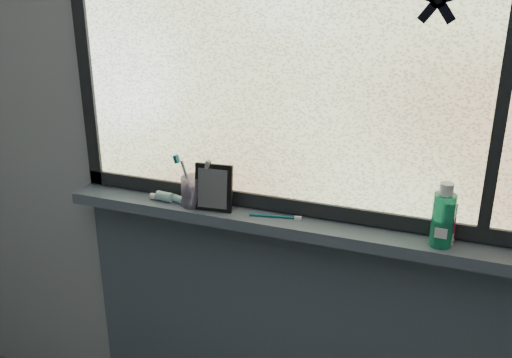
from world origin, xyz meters
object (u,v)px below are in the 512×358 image
object	(u,v)px
vanity_mirror	(214,188)
cream_tube	(449,222)
toothbrush_cup	(193,191)
mouthwash_bottle	(443,215)

from	to	relation	value
vanity_mirror	cream_tube	distance (m)	0.76
vanity_mirror	cream_tube	bearing A→B (deg)	-4.38
cream_tube	toothbrush_cup	bearing A→B (deg)	-178.84
toothbrush_cup	vanity_mirror	bearing A→B (deg)	-5.16
vanity_mirror	cream_tube	world-z (taller)	vanity_mirror
toothbrush_cup	mouthwash_bottle	size ratio (longest dim) A/B	0.64
vanity_mirror	cream_tube	xyz separation A→B (m)	(0.76, 0.02, -0.01)
mouthwash_bottle	vanity_mirror	bearing A→B (deg)	-179.73
toothbrush_cup	mouthwash_bottle	world-z (taller)	mouthwash_bottle
toothbrush_cup	mouthwash_bottle	bearing A→B (deg)	-0.28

